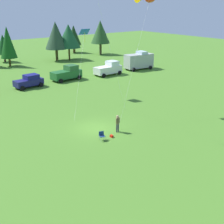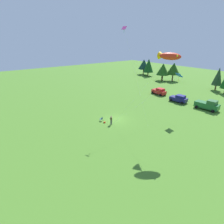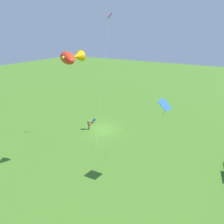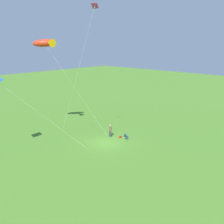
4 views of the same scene
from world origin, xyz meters
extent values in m
plane|color=#477A26|center=(0.00, 0.00, 0.00)|extent=(160.00, 160.00, 0.00)
cylinder|color=#3A3944|center=(1.27, -2.05, 0.42)|extent=(0.14, 0.14, 0.85)
cylinder|color=#3A3944|center=(1.06, -2.09, 0.42)|extent=(0.14, 0.14, 0.85)
cylinder|color=brown|center=(1.17, -2.07, 1.16)|extent=(0.39, 0.39, 0.62)
sphere|color=tan|center=(1.17, -2.07, 1.62)|extent=(0.24, 0.24, 0.24)
cylinder|color=brown|center=(1.37, -2.10, 1.19)|extent=(0.11, 0.10, 0.55)
cylinder|color=brown|center=(0.98, -2.16, 1.19)|extent=(0.11, 0.10, 0.55)
cube|color=navy|center=(-1.21, -2.77, 0.42)|extent=(0.59, 0.59, 0.04)
cube|color=navy|center=(-1.15, -2.56, 0.62)|extent=(0.47, 0.17, 0.40)
cylinder|color=#A5A8AD|center=(-1.06, -3.03, 0.21)|extent=(0.03, 0.03, 0.42)
cylinder|color=#A5A8AD|center=(-1.47, -2.91, 0.21)|extent=(0.03, 0.03, 0.42)
cylinder|color=#A5A8AD|center=(-0.95, -2.62, 0.21)|extent=(0.03, 0.03, 0.42)
cylinder|color=#A5A8AD|center=(-1.35, -2.51, 0.21)|extent=(0.03, 0.03, 0.42)
cube|color=red|center=(-0.09, -2.75, 0.11)|extent=(0.23, 0.33, 0.22)
cube|color=red|center=(-6.23, 20.64, 0.79)|extent=(4.28, 2.00, 0.90)
cube|color=red|center=(-5.72, 20.62, 1.56)|extent=(2.08, 1.75, 0.65)
cylinder|color=black|center=(-4.67, 21.56, 0.34)|extent=(0.69, 0.25, 0.68)
cylinder|color=black|center=(-4.76, 19.58, 0.34)|extent=(0.69, 0.25, 0.68)
cylinder|color=black|center=(-7.69, 21.70, 0.34)|extent=(0.69, 0.25, 0.68)
cylinder|color=black|center=(-7.78, 19.73, 0.34)|extent=(0.69, 0.25, 0.68)
cube|color=navy|center=(1.19, 19.18, 0.79)|extent=(4.35, 2.20, 0.90)
cube|color=navy|center=(1.69, 19.22, 1.56)|extent=(2.15, 1.84, 0.65)
cylinder|color=black|center=(2.60, 20.31, 0.34)|extent=(0.70, 0.28, 0.68)
cylinder|color=black|center=(2.79, 18.34, 0.34)|extent=(0.70, 0.28, 0.68)
cylinder|color=black|center=(-0.41, 20.01, 0.34)|extent=(0.70, 0.28, 0.68)
cylinder|color=black|center=(-0.22, 18.04, 0.34)|extent=(0.70, 0.28, 0.68)
cube|color=#21622B|center=(7.99, 19.84, 0.94)|extent=(5.15, 2.42, 1.20)
cube|color=#295C2D|center=(8.99, 19.93, 1.94)|extent=(1.95, 1.99, 0.80)
cylinder|color=black|center=(9.69, 21.08, 0.34)|extent=(0.70, 0.28, 0.68)
cylinder|color=black|center=(9.88, 18.91, 0.34)|extent=(0.70, 0.28, 0.68)
cylinder|color=black|center=(6.11, 20.77, 0.34)|extent=(0.70, 0.28, 0.68)
cylinder|color=black|center=(6.29, 18.60, 0.34)|extent=(0.70, 0.28, 0.68)
cylinder|color=#4C2D1A|center=(-31.41, 40.64, 1.22)|extent=(0.43, 0.43, 2.43)
cone|color=#143628|center=(-31.41, 40.64, 4.55)|extent=(4.82, 4.82, 4.23)
cylinder|color=#4F3D27|center=(-27.42, 39.36, 0.86)|extent=(0.46, 0.46, 1.72)
cone|color=#144517|center=(-27.42, 39.36, 4.54)|extent=(4.27, 4.27, 5.63)
cylinder|color=#503925|center=(-17.61, 36.56, 1.13)|extent=(0.62, 0.62, 2.25)
cone|color=#1F4D15|center=(-17.61, 36.56, 4.41)|extent=(4.73, 4.73, 4.31)
cylinder|color=#44311E|center=(-14.76, 39.13, 1.30)|extent=(0.48, 0.48, 2.59)
cone|color=#1D4712|center=(-14.76, 39.13, 4.72)|extent=(4.92, 4.92, 4.26)
cylinder|color=#503F22|center=(1.50, 38.55, 0.84)|extent=(0.40, 0.40, 1.69)
cone|color=#233E23|center=(1.50, 38.55, 4.38)|extent=(2.87, 2.87, 5.38)
ellipsoid|color=red|center=(9.21, 2.32, 12.52)|extent=(2.84, 3.21, 1.20)
cone|color=#F9B809|center=(7.83, 2.32, 12.52)|extent=(1.08, 1.07, 1.07)
sphere|color=yellow|center=(10.06, 2.65, 12.64)|extent=(0.26, 0.26, 0.26)
cylinder|color=silver|center=(5.31, 0.25, 6.26)|extent=(7.82, 4.17, 12.52)
cylinder|color=#4C3823|center=(1.41, -1.83, 0.00)|extent=(0.04, 0.04, 0.01)
cube|color=blue|center=(5.78, 10.58, 8.47)|extent=(1.39, 1.19, 0.79)
cylinder|color=yellow|center=(5.78, 10.58, 7.74)|extent=(0.04, 0.04, 1.22)
cylinder|color=silver|center=(2.57, 6.85, 4.24)|extent=(6.45, 7.47, 8.48)
cylinder|color=#4C3823|center=(-0.65, 3.13, 0.00)|extent=(0.04, 0.04, 0.01)
cube|color=#CF3A93|center=(0.13, 1.42, 16.52)|extent=(0.88, 0.78, 0.53)
cylinder|color=green|center=(0.13, 1.42, 16.08)|extent=(0.04, 0.04, 0.73)
cylinder|color=silver|center=(3.12, 2.01, 8.26)|extent=(5.99, 1.19, 16.52)
cylinder|color=#4C3823|center=(6.11, 2.60, 0.00)|extent=(0.04, 0.04, 0.01)
camera|label=1|loc=(-16.58, -24.15, 12.14)|focal=50.00mm
camera|label=2|loc=(24.72, -19.62, 14.62)|focal=28.00mm
camera|label=3|loc=(21.32, 13.74, 14.44)|focal=28.00mm
camera|label=4|loc=(-22.42, 22.46, 12.72)|focal=42.00mm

